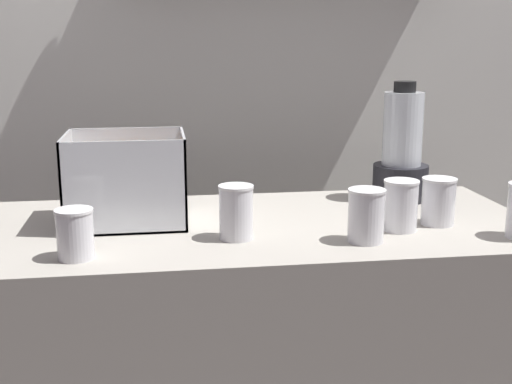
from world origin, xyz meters
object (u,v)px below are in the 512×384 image
(carrot_display_bin, at_px, (129,196))
(blender_pitcher, at_px, (401,154))
(juice_cup_mango_right, at_px, (400,208))
(juice_cup_mango_far_right, at_px, (438,203))
(juice_cup_pomegranate_left, at_px, (236,214))
(juice_cup_pomegranate_middle, at_px, (366,218))
(juice_cup_carrot_far_left, at_px, (75,237))

(carrot_display_bin, distance_m, blender_pitcher, 0.77)
(carrot_display_bin, distance_m, juice_cup_mango_right, 0.67)
(blender_pitcher, relative_size, juice_cup_mango_far_right, 2.87)
(juice_cup_pomegranate_left, xyz_separation_m, juice_cup_pomegranate_middle, (0.29, -0.06, -0.00))
(blender_pitcher, bearing_deg, juice_cup_pomegranate_middle, -120.38)
(juice_cup_pomegranate_middle, bearing_deg, juice_cup_mango_right, 34.95)
(blender_pitcher, height_order, juice_cup_pomegranate_middle, blender_pitcher)
(juice_cup_carrot_far_left, distance_m, juice_cup_pomegranate_middle, 0.64)
(juice_cup_pomegranate_left, distance_m, juice_cup_pomegranate_middle, 0.30)
(blender_pitcher, xyz_separation_m, juice_cup_mango_far_right, (-0.00, -0.27, -0.08))
(juice_cup_carrot_far_left, height_order, juice_cup_pomegranate_middle, juice_cup_pomegranate_middle)
(blender_pitcher, bearing_deg, carrot_display_bin, -170.09)
(juice_cup_mango_right, bearing_deg, juice_cup_pomegranate_left, -178.30)
(carrot_display_bin, xyz_separation_m, blender_pitcher, (0.76, 0.13, 0.06))
(juice_cup_carrot_far_left, xyz_separation_m, juice_cup_mango_far_right, (0.86, 0.14, 0.01))
(juice_cup_mango_right, bearing_deg, juice_cup_pomegranate_middle, -145.05)
(juice_cup_pomegranate_middle, height_order, juice_cup_mango_right, same)
(carrot_display_bin, height_order, juice_cup_pomegranate_middle, carrot_display_bin)
(carrot_display_bin, xyz_separation_m, juice_cup_pomegranate_middle, (0.54, -0.25, -0.01))
(juice_cup_mango_right, xyz_separation_m, juice_cup_mango_far_right, (0.11, 0.04, -0.00))
(juice_cup_pomegranate_left, height_order, juice_cup_mango_far_right, juice_cup_pomegranate_left)
(juice_cup_carrot_far_left, xyz_separation_m, juice_cup_pomegranate_middle, (0.64, 0.03, 0.01))
(blender_pitcher, relative_size, juice_cup_mango_right, 2.73)
(juice_cup_mango_right, bearing_deg, juice_cup_mango_far_right, 17.88)
(juice_cup_pomegranate_middle, height_order, juice_cup_mango_far_right, juice_cup_pomegranate_middle)
(juice_cup_pomegranate_left, bearing_deg, carrot_display_bin, 144.15)
(juice_cup_pomegranate_middle, xyz_separation_m, juice_cup_mango_right, (0.11, 0.08, -0.00))
(juice_cup_mango_far_right, bearing_deg, juice_cup_mango_right, -162.12)
(carrot_display_bin, bearing_deg, juice_cup_carrot_far_left, -110.25)
(juice_cup_carrot_far_left, height_order, juice_cup_mango_right, juice_cup_mango_right)
(carrot_display_bin, xyz_separation_m, juice_cup_pomegranate_left, (0.25, -0.18, -0.01))
(juice_cup_carrot_far_left, height_order, juice_cup_mango_far_right, juice_cup_mango_far_right)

